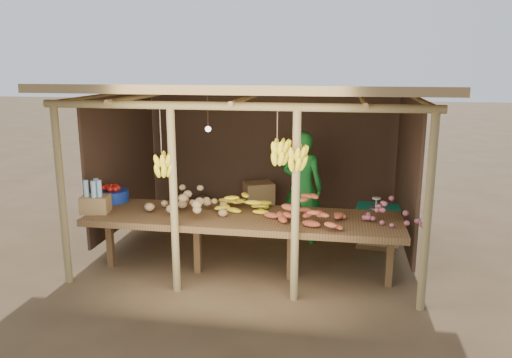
# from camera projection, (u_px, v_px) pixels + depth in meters

# --- Properties ---
(ground) EXTENTS (60.00, 60.00, 0.00)m
(ground) POSITION_uv_depth(u_px,v_px,m) (256.00, 249.00, 7.30)
(ground) COLOR brown
(ground) RESTS_ON ground
(stall_structure) EXTENTS (4.70, 3.50, 2.43)m
(stall_structure) POSITION_uv_depth(u_px,v_px,m) (255.00, 118.00, 6.83)
(stall_structure) COLOR olive
(stall_structure) RESTS_ON ground
(counter) EXTENTS (3.90, 1.05, 0.80)m
(counter) POSITION_uv_depth(u_px,v_px,m) (243.00, 220.00, 6.22)
(counter) COLOR brown
(counter) RESTS_ON ground
(potato_heap) EXTENTS (1.03, 0.64, 0.37)m
(potato_heap) POSITION_uv_depth(u_px,v_px,m) (186.00, 199.00, 6.27)
(potato_heap) COLOR #A28053
(potato_heap) RESTS_ON counter
(sweet_potato_heap) EXTENTS (0.91, 0.58, 0.35)m
(sweet_potato_heap) POSITION_uv_depth(u_px,v_px,m) (306.00, 209.00, 5.85)
(sweet_potato_heap) COLOR #B6502E
(sweet_potato_heap) RESTS_ON counter
(onion_heap) EXTENTS (0.79, 0.57, 0.35)m
(onion_heap) POSITION_uv_depth(u_px,v_px,m) (394.00, 209.00, 5.86)
(onion_heap) COLOR #A8515D
(onion_heap) RESTS_ON counter
(banana_pile) EXTENTS (0.59, 0.36, 0.35)m
(banana_pile) POSITION_uv_depth(u_px,v_px,m) (242.00, 197.00, 6.39)
(banana_pile) COLOR yellow
(banana_pile) RESTS_ON counter
(tomato_basin) EXTENTS (0.44, 0.44, 0.23)m
(tomato_basin) POSITION_uv_depth(u_px,v_px,m) (112.00, 194.00, 6.84)
(tomato_basin) COLOR navy
(tomato_basin) RESTS_ON counter
(bottle_box) EXTENTS (0.38, 0.32, 0.43)m
(bottle_box) POSITION_uv_depth(u_px,v_px,m) (95.00, 200.00, 6.30)
(bottle_box) COLOR olive
(bottle_box) RESTS_ON counter
(vendor) EXTENTS (0.68, 0.52, 1.69)m
(vendor) POSITION_uv_depth(u_px,v_px,m) (302.00, 187.00, 7.44)
(vendor) COLOR #1A7627
(vendor) RESTS_ON ground
(tarp_crate) EXTENTS (0.70, 0.62, 0.76)m
(tarp_crate) POSITION_uv_depth(u_px,v_px,m) (378.00, 225.00, 7.37)
(tarp_crate) COLOR brown
(tarp_crate) RESTS_ON ground
(carton_stack) EXTENTS (1.07, 0.52, 0.73)m
(carton_stack) POSITION_uv_depth(u_px,v_px,m) (249.00, 207.00, 8.26)
(carton_stack) COLOR olive
(carton_stack) RESTS_ON ground
(burlap_sacks) EXTENTS (0.76, 0.40, 0.54)m
(burlap_sacks) POSITION_uv_depth(u_px,v_px,m) (192.00, 206.00, 8.61)
(burlap_sacks) COLOR #442E1F
(burlap_sacks) RESTS_ON ground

